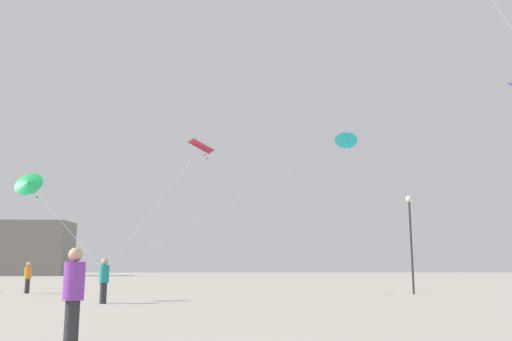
{
  "coord_description": "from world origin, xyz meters",
  "views": [
    {
      "loc": [
        -1.22,
        -5.02,
        1.49
      ],
      "look_at": [
        0.0,
        19.56,
        5.93
      ],
      "focal_mm": 37.62,
      "sensor_mm": 36.0,
      "label": 1
    }
  ],
  "objects": [
    {
      "name": "kite_cyan_diamond",
      "position": [
        5.19,
        23.91,
        8.49
      ],
      "size": [
        12.47,
        6.7,
        7.65
      ],
      "color": "#1EB2C6"
    },
    {
      "name": "building_left_hall",
      "position": [
        -37.0,
        92.78,
        4.76
      ],
      "size": [
        14.7,
        8.2,
        9.53
      ],
      "color": "gray",
      "rests_on": "ground_plane"
    },
    {
      "name": "lamppost_east",
      "position": [
        9.1,
        25.15,
        3.66
      ],
      "size": [
        0.36,
        0.36,
        5.53
      ],
      "color": "#2D2D30",
      "rests_on": "ground_plane"
    },
    {
      "name": "kite_emerald_diamond",
      "position": [
        -10.43,
        19.7,
        5.26
      ],
      "size": [
        4.72,
        2.18,
        4.58
      ],
      "color": "green"
    },
    {
      "name": "person_in_teal",
      "position": [
        -6.42,
        18.0,
        1.02
      ],
      "size": [
        0.41,
        0.41,
        1.86
      ],
      "rotation": [
        0.0,
        0.0,
        5.81
      ],
      "color": "#2D2D33",
      "rests_on": "ground_plane"
    },
    {
      "name": "kite_crimson_delta",
      "position": [
        -2.84,
        24.4,
        8.11
      ],
      "size": [
        4.47,
        7.41,
        7.3
      ],
      "color": "red"
    },
    {
      "name": "person_in_purple",
      "position": [
        -4.24,
        5.82,
        1.02
      ],
      "size": [
        0.41,
        0.41,
        1.87
      ],
      "rotation": [
        0.0,
        0.0,
        5.82
      ],
      "color": "#2D2D33",
      "rests_on": "ground_plane"
    },
    {
      "name": "person_in_orange",
      "position": [
        -12.85,
        27.18,
        0.98
      ],
      "size": [
        0.39,
        0.39,
        1.78
      ],
      "rotation": [
        0.0,
        0.0,
        1.39
      ],
      "color": "#2D2D33",
      "rests_on": "ground_plane"
    }
  ]
}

